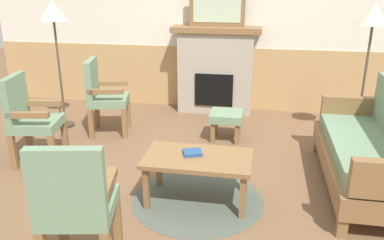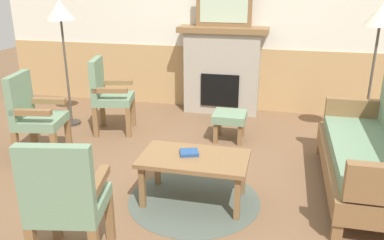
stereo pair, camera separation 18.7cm
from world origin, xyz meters
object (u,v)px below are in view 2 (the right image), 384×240
(coffee_table, at_px, (194,162))
(armchair_by_window_left, at_px, (108,92))
(fireplace, at_px, (222,70))
(framed_picture, at_px, (224,7))
(footstool, at_px, (230,118))
(floor_lamp_by_chairs, at_px, (61,18))
(armchair_near_fireplace, at_px, (33,113))
(armchair_front_left, at_px, (66,198))
(floor_lamp_by_couch, at_px, (380,24))
(book_on_table, at_px, (189,153))
(couch, at_px, (371,154))

(coffee_table, height_order, armchair_by_window_left, armchair_by_window_left)
(fireplace, relative_size, framed_picture, 1.62)
(footstool, height_order, floor_lamp_by_chairs, floor_lamp_by_chairs)
(armchair_near_fireplace, bearing_deg, framed_picture, 50.76)
(coffee_table, height_order, armchair_front_left, armchair_front_left)
(footstool, relative_size, floor_lamp_by_chairs, 0.24)
(coffee_table, xyz_separation_m, armchair_near_fireplace, (-1.92, 0.49, 0.15))
(armchair_front_left, xyz_separation_m, floor_lamp_by_couch, (2.38, 2.80, 0.91))
(armchair_front_left, bearing_deg, floor_lamp_by_couch, 49.64)
(armchair_by_window_left, distance_m, floor_lamp_by_couch, 3.36)
(coffee_table, height_order, footstool, coffee_table)
(framed_picture, bearing_deg, fireplace, -90.00)
(coffee_table, relative_size, footstool, 2.40)
(fireplace, height_order, footstool, fireplace)
(footstool, height_order, armchair_by_window_left, armchair_by_window_left)
(book_on_table, distance_m, footstool, 1.50)
(fireplace, bearing_deg, footstool, -75.91)
(couch, bearing_deg, armchair_front_left, -144.95)
(fireplace, bearing_deg, book_on_table, -87.54)
(footstool, xyz_separation_m, armchair_near_fireplace, (-2.04, -1.03, 0.25))
(fireplace, height_order, framed_picture, framed_picture)
(armchair_near_fireplace, bearing_deg, footstool, 26.92)
(couch, bearing_deg, floor_lamp_by_couch, 82.42)
(couch, xyz_separation_m, coffee_table, (-1.56, -0.51, -0.01))
(floor_lamp_by_couch, distance_m, floor_lamp_by_chairs, 3.87)
(armchair_near_fireplace, distance_m, floor_lamp_by_chairs, 1.46)
(couch, height_order, armchair_by_window_left, same)
(framed_picture, height_order, armchair_front_left, framed_picture)
(floor_lamp_by_couch, xyz_separation_m, floor_lamp_by_chairs, (-3.86, -0.15, 0.00))
(fireplace, relative_size, book_on_table, 7.99)
(armchair_near_fireplace, relative_size, armchair_by_window_left, 1.00)
(armchair_front_left, bearing_deg, fireplace, 82.51)
(couch, height_order, armchair_near_fireplace, same)
(framed_picture, relative_size, armchair_near_fireplace, 0.82)
(couch, height_order, floor_lamp_by_chairs, floor_lamp_by_chairs)
(armchair_by_window_left, xyz_separation_m, floor_lamp_by_chairs, (-0.65, 0.14, 0.91))
(armchair_near_fireplace, xyz_separation_m, floor_lamp_by_chairs, (-0.21, 1.12, 0.91))
(framed_picture, bearing_deg, armchair_front_left, -97.49)
(fireplace, height_order, book_on_table, fireplace)
(framed_picture, bearing_deg, armchair_near_fireplace, -129.24)
(armchair_near_fireplace, bearing_deg, fireplace, 50.75)
(coffee_table, height_order, floor_lamp_by_couch, floor_lamp_by_couch)
(book_on_table, bearing_deg, coffee_table, -36.07)
(coffee_table, relative_size, armchair_near_fireplace, 0.98)
(floor_lamp_by_couch, bearing_deg, floor_lamp_by_chairs, -177.70)
(armchair_front_left, relative_size, floor_lamp_by_couch, 0.58)
(book_on_table, bearing_deg, footstool, 83.50)
(armchair_front_left, bearing_deg, couch, 35.05)
(couch, xyz_separation_m, floor_lamp_by_couch, (0.17, 1.25, 1.05))
(coffee_table, relative_size, armchair_front_left, 0.98)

